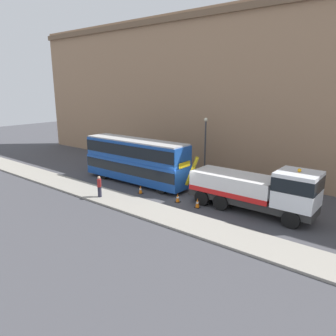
{
  "coord_description": "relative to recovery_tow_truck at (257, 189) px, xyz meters",
  "views": [
    {
      "loc": [
        14.16,
        -20.22,
        8.71
      ],
      "look_at": [
        -2.34,
        0.34,
        2.0
      ],
      "focal_mm": 34.32,
      "sensor_mm": 36.0,
      "label": 1
    }
  ],
  "objects": [
    {
      "name": "traffic_cone_midway",
      "position": [
        -5.58,
        -1.79,
        -1.42
      ],
      "size": [
        0.36,
        0.36,
        0.72
      ],
      "color": "orange",
      "rests_on": "ground_plane"
    },
    {
      "name": "street_lamp",
      "position": [
        -7.87,
        5.64,
        1.71
      ],
      "size": [
        0.36,
        0.36,
        5.83
      ],
      "color": "#38383D",
      "rests_on": "ground_plane"
    },
    {
      "name": "near_kerb",
      "position": [
        -5.63,
        -4.55,
        -1.68
      ],
      "size": [
        60.0,
        2.8,
        0.15
      ],
      "primitive_type": "cube",
      "color": "gray",
      "rests_on": "ground_plane"
    },
    {
      "name": "building_facade",
      "position": [
        -5.63,
        7.83,
        6.31
      ],
      "size": [
        60.0,
        1.5,
        16.0
      ],
      "color": "#9E7A5B",
      "rests_on": "ground_plane"
    },
    {
      "name": "recovery_tow_truck",
      "position": [
        0.0,
        0.0,
        0.0
      ],
      "size": [
        10.15,
        2.71,
        3.67
      ],
      "rotation": [
        0.0,
        0.0,
        0.01
      ],
      "color": "#2D2D2D",
      "rests_on": "ground_plane"
    },
    {
      "name": "ground_plane",
      "position": [
        -5.63,
        -0.35,
        -1.76
      ],
      "size": [
        120.0,
        120.0,
        0.0
      ],
      "primitive_type": "plane",
      "color": "#424247"
    },
    {
      "name": "pedestrian_onlooker",
      "position": [
        -10.93,
        -5.03,
        -0.77
      ],
      "size": [
        0.46,
        0.47,
        1.71
      ],
      "rotation": [
        0.0,
        0.0,
        0.76
      ],
      "color": "#232333",
      "rests_on": "near_kerb"
    },
    {
      "name": "traffic_cone_near_bus",
      "position": [
        -9.25,
        -2.09,
        -1.42
      ],
      "size": [
        0.36,
        0.36,
        0.72
      ],
      "color": "orange",
      "rests_on": "ground_plane"
    },
    {
      "name": "double_decker_bus",
      "position": [
        -11.78,
        -0.0,
        0.47
      ],
      "size": [
        11.07,
        2.64,
        4.06
      ],
      "rotation": [
        0.0,
        0.0,
        0.01
      ],
      "color": "#19479E",
      "rests_on": "ground_plane"
    },
    {
      "name": "traffic_cone_near_truck",
      "position": [
        -3.74,
        -1.81,
        -1.42
      ],
      "size": [
        0.36,
        0.36,
        0.72
      ],
      "color": "orange",
      "rests_on": "ground_plane"
    }
  ]
}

